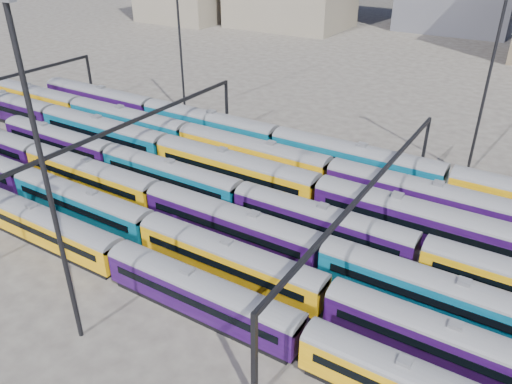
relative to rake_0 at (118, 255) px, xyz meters
The scene contains 13 objects.
ground 17.03m from the rake_0, 62.87° to the left, with size 500.00×500.00×0.00m, color #3D3734.
rake_0 is the anchor object (origin of this frame).
rake_1 19.06m from the rake_0, 15.21° to the left, with size 115.10×2.81×4.72m.
rake_2 17.72m from the rake_0, 145.64° to the left, with size 140.12×2.93×4.92m.
rake_3 27.47m from the rake_0, 33.09° to the left, with size 118.12×2.88×4.84m.
rake_4 29.35m from the rake_0, 42.96° to the left, with size 155.24×3.24×5.47m.
rake_5 27.89m from the rake_0, 116.32° to the left, with size 130.34×3.18×5.36m.
rake_6 37.16m from the rake_0, 53.85° to the left, with size 135.40×3.30×5.57m.
gantry_1 19.90m from the rake_0, 129.39° to the left, with size 0.35×40.35×8.03m.
gantry_2 23.60m from the rake_0, 40.30° to the left, with size 0.35×40.35×8.03m.
mast_1 44.73m from the rake_0, 121.10° to the left, with size 1.40×0.50×25.60m.
mast_2 13.78m from the rake_0, 69.02° to the right, with size 1.40×0.50×25.60m.
mast_3 46.57m from the rake_0, 59.82° to the left, with size 1.40×0.50×25.60m.
Camera 1 is at (22.27, -39.55, 28.99)m, focal length 35.00 mm.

